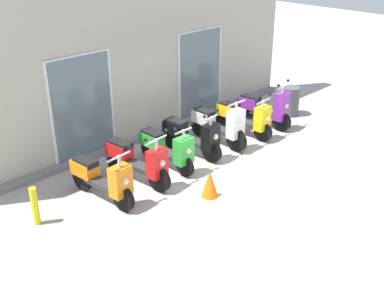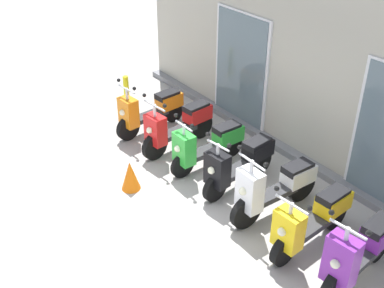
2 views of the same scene
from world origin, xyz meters
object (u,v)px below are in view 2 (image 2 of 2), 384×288
(scooter_green, at_px, (208,144))
(traffic_cone, at_px, (130,175))
(scooter_black, at_px, (239,163))
(scooter_yellow, at_px, (312,220))
(scooter_orange, at_px, (150,110))
(scooter_white, at_px, (274,187))
(scooter_red, at_px, (178,126))
(curb_bollard, at_px, (126,91))
(scooter_purple, at_px, (359,252))

(scooter_green, height_order, traffic_cone, scooter_green)
(scooter_black, relative_size, scooter_yellow, 0.99)
(scooter_orange, xyz_separation_m, scooter_white, (3.33, 0.15, 0.03))
(scooter_red, distance_m, traffic_cone, 1.52)
(scooter_red, bearing_deg, curb_bollard, 177.85)
(scooter_black, relative_size, scooter_white, 0.94)
(scooter_white, bearing_deg, scooter_yellow, -5.02)
(scooter_green, height_order, scooter_white, scooter_white)
(scooter_black, bearing_deg, curb_bollard, -179.59)
(scooter_black, bearing_deg, scooter_orange, -175.90)
(scooter_green, relative_size, scooter_yellow, 0.97)
(scooter_yellow, bearing_deg, scooter_black, 176.69)
(scooter_green, distance_m, scooter_black, 0.78)
(scooter_white, relative_size, traffic_cone, 3.24)
(scooter_purple, height_order, curb_bollard, scooter_purple)
(scooter_purple, height_order, traffic_cone, scooter_purple)
(scooter_yellow, distance_m, curb_bollard, 5.39)
(scooter_red, relative_size, scooter_purple, 1.09)
(scooter_purple, distance_m, traffic_cone, 3.70)
(curb_bollard, xyz_separation_m, traffic_cone, (2.75, -1.45, -0.09))
(scooter_white, distance_m, traffic_cone, 2.35)
(scooter_red, bearing_deg, scooter_purple, -0.11)
(scooter_green, xyz_separation_m, curb_bollard, (-2.95, 0.02, -0.11))
(scooter_black, bearing_deg, scooter_purple, -2.67)
(scooter_red, relative_size, scooter_black, 1.05)
(scooter_yellow, relative_size, scooter_purple, 1.04)
(scooter_black, height_order, traffic_cone, scooter_black)
(scooter_purple, relative_size, traffic_cone, 2.95)
(traffic_cone, bearing_deg, scooter_yellow, 27.60)
(scooter_red, height_order, scooter_white, scooter_white)
(scooter_white, xyz_separation_m, scooter_purple, (1.60, -0.09, -0.01))
(scooter_red, xyz_separation_m, scooter_yellow, (3.26, 0.01, -0.02))
(scooter_green, xyz_separation_m, scooter_black, (0.78, 0.05, 0.01))
(curb_bollard, bearing_deg, traffic_cone, -27.81)
(scooter_orange, bearing_deg, curb_bollard, 173.12)
(scooter_black, distance_m, scooter_yellow, 1.66)
(scooter_orange, distance_m, curb_bollard, 1.27)
(scooter_green, relative_size, scooter_white, 0.92)
(scooter_red, xyz_separation_m, scooter_purple, (4.05, -0.01, 0.01))
(scooter_green, distance_m, scooter_yellow, 2.44)
(scooter_red, height_order, traffic_cone, scooter_red)
(scooter_red, height_order, scooter_black, scooter_red)
(scooter_black, bearing_deg, scooter_red, -176.20)
(scooter_orange, relative_size, scooter_white, 0.96)
(scooter_yellow, bearing_deg, traffic_cone, -152.40)
(scooter_purple, xyz_separation_m, curb_bollard, (-6.18, 0.09, -0.13))
(scooter_red, relative_size, scooter_yellow, 1.05)
(scooter_orange, xyz_separation_m, curb_bollard, (-1.25, 0.15, -0.10))
(scooter_black, height_order, curb_bollard, scooter_black)
(scooter_orange, distance_m, scooter_white, 3.33)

